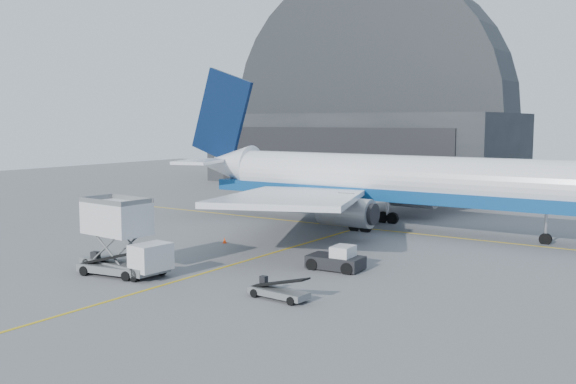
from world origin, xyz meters
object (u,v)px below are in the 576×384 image
Objects in this scene: airliner at (374,180)px; catering_truck at (123,238)px; belt_loader_a at (112,267)px; pushback_tug at (337,260)px; belt_loader_b at (278,291)px.

catering_truck is at bearing -101.87° from airliner.
belt_loader_a is (0.02, -1.05, -1.89)m from catering_truck.
belt_loader_b is at bearing -88.02° from pushback_tug.
airliner is at bearing 104.76° from pushback_tug.
belt_loader_a is at bearing -101.42° from airliner.
pushback_tug is 0.75× the size of belt_loader_a.
airliner is 11.88× the size of pushback_tug.
belt_loader_a reaches higher than belt_loader_b.
belt_loader_a is (-5.84, -28.91, -4.15)m from airliner.
pushback_tug is (12.08, 9.28, -1.83)m from catering_truck.
pushback_tug reaches higher than belt_loader_b.
catering_truck is 1.78× the size of belt_loader_b.
belt_loader_a is (-12.07, -10.33, -0.06)m from pushback_tug.
catering_truck is at bearing -173.68° from belt_loader_b.
belt_loader_a is at bearing -143.19° from pushback_tug.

